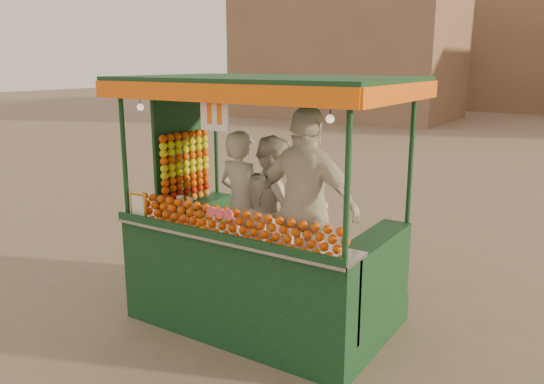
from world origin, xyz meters
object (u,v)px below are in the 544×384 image
Objects in this scene: juice_cart at (254,247)px; vendor_middle at (274,211)px; vendor_right at (307,208)px; vendor_left at (241,206)px.

vendor_middle is at bearing 91.18° from juice_cart.
juice_cart is 1.41× the size of vendor_right.
juice_cart reaches higher than vendor_middle.
juice_cart is at bearing 20.78° from vendor_right.
vendor_right reaches higher than vendor_middle.
vendor_middle is at bearing -162.64° from vendor_left.
vendor_right is (0.52, -0.24, 0.17)m from vendor_middle.
vendor_left is (-0.40, 0.34, 0.29)m from juice_cart.
vendor_left is 0.94m from vendor_right.
juice_cart is 1.68× the size of vendor_left.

